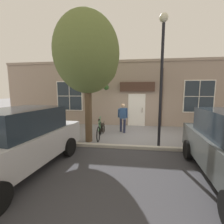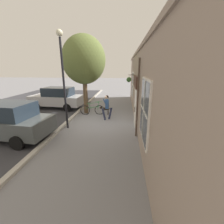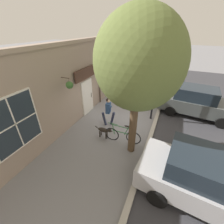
# 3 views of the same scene
# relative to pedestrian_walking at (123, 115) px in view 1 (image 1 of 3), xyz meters

# --- Properties ---
(ground_plane) EXTENTS (90.00, 90.00, 0.00)m
(ground_plane) POSITION_rel_pedestrian_walking_xyz_m (0.39, 0.62, -0.96)
(ground_plane) COLOR gray
(storefront_facade) EXTENTS (0.95, 18.00, 4.27)m
(storefront_facade) POSITION_rel_pedestrian_walking_xyz_m (-1.95, 0.61, 1.18)
(storefront_facade) COLOR gray
(storefront_facade) RESTS_ON ground_plane
(pedestrian_walking) EXTENTS (0.70, 0.55, 1.62)m
(pedestrian_walking) POSITION_rel_pedestrian_walking_xyz_m (0.00, 0.00, 0.00)
(pedestrian_walking) COLOR #282D47
(pedestrian_walking) RESTS_ON ground_plane
(dog_on_leash) EXTENTS (0.97, 0.25, 0.62)m
(dog_on_leash) POSITION_rel_pedestrian_walking_xyz_m (0.28, -1.09, -0.55)
(dog_on_leash) COLOR black
(dog_on_leash) RESTS_ON ground_plane
(street_tree_by_curb) EXTENTS (3.02, 2.72, 5.48)m
(street_tree_by_curb) POSITION_rel_pedestrian_walking_xyz_m (1.73, -1.35, 2.76)
(street_tree_by_curb) COLOR brown
(street_tree_by_curb) RESTS_ON ground_plane
(leaning_bicycle) EXTENTS (1.74, 0.19, 0.99)m
(leaning_bicycle) POSITION_rel_pedestrian_walking_xyz_m (1.20, -1.05, -0.59)
(leaning_bicycle) COLOR black
(leaning_bicycle) RESTS_ON ground_plane
(parked_car_nearest_curb) EXTENTS (4.45, 2.24, 1.75)m
(parked_car_nearest_curb) POSITION_rel_pedestrian_walking_xyz_m (4.51, -2.64, -0.08)
(parked_car_nearest_curb) COLOR #B7B7BC
(parked_car_nearest_curb) RESTS_ON ground_plane
(street_lamp) EXTENTS (0.32, 0.32, 5.06)m
(street_lamp) POSITION_rel_pedestrian_walking_xyz_m (2.07, 1.59, 2.32)
(street_lamp) COLOR black
(street_lamp) RESTS_ON ground_plane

